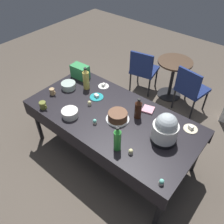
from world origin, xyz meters
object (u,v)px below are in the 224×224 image
object	(u,v)px
ceramic_snack_bowl	(70,113)
maroon_chair_right	(190,88)
cupcake_vanilla	(162,182)
soda_bottle_cola	(138,109)
soda_carton	(80,72)
frosted_layer_cake	(118,116)
glass_salad_bowl	(69,86)
cupcake_lemon	(165,120)
potluck_table	(112,119)
dessert_plate_cream	(191,128)
soda_bottle_ginger_ale	(86,79)
slow_cooker	(165,129)
dessert_plate_teal	(97,97)
maroon_chair_left	(143,69)
coffee_mug_tan	(52,92)
dessert_plate_white	(104,86)
cupcake_berry	(131,152)
round_cafe_table	(173,72)
cupcake_mint	(95,122)
coffee_mug_olive	(43,105)
soda_bottle_lime_soda	(117,139)
cupcake_rose	(90,103)

from	to	relation	value
ceramic_snack_bowl	maroon_chair_right	distance (m)	2.06
cupcake_vanilla	soda_bottle_cola	distance (m)	0.94
soda_carton	frosted_layer_cake	bearing A→B (deg)	-23.86
glass_salad_bowl	cupcake_lemon	size ratio (longest dim) A/B	3.03
potluck_table	dessert_plate_cream	distance (m)	0.95
frosted_layer_cake	soda_bottle_ginger_ale	bearing A→B (deg)	162.99
slow_cooker	soda_carton	world-z (taller)	slow_cooker
soda_bottle_cola	soda_bottle_ginger_ale	size ratio (longest dim) A/B	0.87
potluck_table	maroon_chair_right	bearing A→B (deg)	75.89
dessert_plate_teal	cupcake_vanilla	world-z (taller)	cupcake_vanilla
maroon_chair_left	coffee_mug_tan	bearing A→B (deg)	-101.97
frosted_layer_cake	glass_salad_bowl	xyz separation A→B (m)	(-0.94, 0.06, -0.01)
dessert_plate_white	soda_bottle_cola	size ratio (longest dim) A/B	0.54
frosted_layer_cake	dessert_plate_teal	size ratio (longest dim) A/B	1.54
cupcake_berry	round_cafe_table	xyz separation A→B (m)	(-0.58, 2.10, -0.28)
soda_bottle_ginger_ale	round_cafe_table	bearing A→B (deg)	69.09
dessert_plate_white	round_cafe_table	bearing A→B (deg)	72.42
potluck_table	glass_salad_bowl	xyz separation A→B (m)	(-0.84, 0.05, 0.11)
dessert_plate_cream	coffee_mug_tan	xyz separation A→B (m)	(-1.77, -0.59, 0.03)
cupcake_mint	coffee_mug_olive	bearing A→B (deg)	-163.27
soda_bottle_ginger_ale	coffee_mug_tan	distance (m)	0.49
soda_bottle_lime_soda	soda_bottle_ginger_ale	world-z (taller)	soda_bottle_ginger_ale
soda_bottle_ginger_ale	maroon_chair_right	bearing A→B (deg)	52.22
cupcake_rose	soda_bottle_ginger_ale	xyz separation A→B (m)	(-0.29, 0.25, 0.12)
potluck_table	frosted_layer_cake	size ratio (longest dim) A/B	7.64
slow_cooker	dessert_plate_cream	bearing A→B (deg)	64.50
cupcake_lemon	soda_bottle_cola	bearing A→B (deg)	-154.95
dessert_plate_cream	cupcake_berry	bearing A→B (deg)	-114.10
ceramic_snack_bowl	dessert_plate_white	distance (m)	0.74
glass_salad_bowl	cupcake_lemon	distance (m)	1.43
potluck_table	dessert_plate_teal	bearing A→B (deg)	159.85
cupcake_vanilla	coffee_mug_tan	bearing A→B (deg)	172.36
soda_bottle_cola	cupcake_berry	bearing A→B (deg)	-62.28
cupcake_lemon	frosted_layer_cake	bearing A→B (deg)	-144.33
round_cafe_table	glass_salad_bowl	bearing A→B (deg)	-114.69
potluck_table	soda_bottle_cola	size ratio (longest dim) A/B	7.71
glass_salad_bowl	maroon_chair_left	distance (m)	1.55
glass_salad_bowl	frosted_layer_cake	bearing A→B (deg)	-3.92
slow_cooker	dessert_plate_teal	size ratio (longest dim) A/B	1.95
soda_bottle_ginger_ale	soda_bottle_cola	bearing A→B (deg)	-2.40
slow_cooker	frosted_layer_cake	bearing A→B (deg)	-173.40
ceramic_snack_bowl	dessert_plate_teal	xyz separation A→B (m)	(-0.00, 0.49, -0.04)
cupcake_berry	cupcake_lemon	xyz separation A→B (m)	(0.03, 0.65, 0.00)
cupcake_berry	coffee_mug_olive	bearing A→B (deg)	-174.73
cupcake_vanilla	round_cafe_table	xyz separation A→B (m)	(-1.02, 2.21, -0.28)
potluck_table	soda_bottle_ginger_ale	distance (m)	0.71
dessert_plate_white	dessert_plate_cream	world-z (taller)	dessert_plate_cream
cupcake_vanilla	frosted_layer_cake	bearing A→B (deg)	153.66
soda_bottle_cola	frosted_layer_cake	bearing A→B (deg)	-130.29
cupcake_berry	dessert_plate_cream	bearing A→B (deg)	65.90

